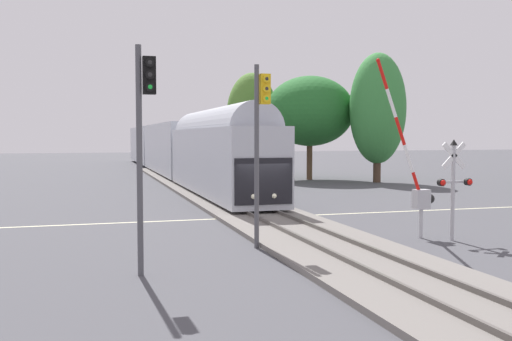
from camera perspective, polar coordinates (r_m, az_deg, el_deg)
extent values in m
plane|color=#47474C|center=(27.01, 0.59, -4.60)|extent=(220.00, 220.00, 0.00)
cube|color=beige|center=(27.01, 0.59, -4.59)|extent=(44.00, 0.20, 0.01)
cube|color=slate|center=(26.99, 0.59, -4.41)|extent=(4.40, 80.00, 0.18)
cube|color=#56514C|center=(26.78, -0.88, -4.13)|extent=(0.10, 80.00, 0.14)
cube|color=#56514C|center=(27.19, 2.04, -4.02)|extent=(0.10, 80.00, 0.14)
cube|color=#B2B7C1|center=(35.72, -3.69, 1.00)|extent=(3.00, 18.97, 3.90)
cube|color=black|center=(26.57, 0.76, -1.08)|extent=(2.76, 0.08, 2.15)
cylinder|color=#B2B7C1|center=(35.69, -3.70, 3.94)|extent=(2.76, 17.07, 2.76)
sphere|color=#F4F2CC|center=(26.48, -0.27, -2.58)|extent=(0.24, 0.24, 0.24)
sphere|color=#F4F2CC|center=(26.77, 1.79, -2.51)|extent=(0.24, 0.24, 0.24)
cube|color=#B7BCC6|center=(56.56, -8.34, 2.21)|extent=(3.00, 21.59, 4.60)
cube|color=black|center=(56.78, -6.83, 2.53)|extent=(0.04, 19.44, 0.90)
cube|color=red|center=(56.83, -6.81, 1.07)|extent=(0.04, 19.87, 0.36)
cube|color=#B7BCC6|center=(78.90, -10.58, 2.51)|extent=(3.00, 21.59, 4.60)
cube|color=black|center=(79.06, -9.49, 2.75)|extent=(0.04, 19.44, 0.90)
cube|color=red|center=(79.09, -9.47, 1.69)|extent=(0.04, 19.87, 0.36)
cylinder|color=#B7B7BC|center=(22.30, 15.88, -5.01)|extent=(0.14, 0.14, 1.10)
cube|color=#B7B7BC|center=(22.18, 15.92, -2.71)|extent=(0.56, 0.40, 0.70)
sphere|color=black|center=(22.37, 16.68, -2.67)|extent=(0.36, 0.36, 0.36)
cylinder|color=red|center=(22.04, 15.53, -1.44)|extent=(0.48, 0.12, 1.04)
cylinder|color=white|center=(21.79, 14.75, 1.15)|extent=(0.48, 0.12, 1.04)
cylinder|color=red|center=(21.59, 13.96, 3.79)|extent=(0.48, 0.12, 1.04)
cylinder|color=white|center=(21.44, 13.14, 6.47)|extent=(0.48, 0.12, 1.04)
cylinder|color=red|center=(21.34, 12.31, 9.18)|extent=(0.48, 0.12, 1.04)
sphere|color=red|center=(21.31, 11.88, 10.54)|extent=(0.14, 0.14, 0.14)
cylinder|color=#B2B2B7|center=(21.97, 18.75, -2.14)|extent=(0.14, 0.14, 3.42)
cube|color=white|center=(21.87, 18.85, 1.40)|extent=(0.98, 0.05, 0.98)
cube|color=white|center=(21.87, 18.85, 1.40)|extent=(0.98, 0.05, 0.98)
cube|color=#B2B2B7|center=(21.94, 18.77, -1.07)|extent=(1.10, 0.08, 0.08)
cylinder|color=black|center=(21.54, 17.72, -1.13)|extent=(0.26, 0.18, 0.26)
cylinder|color=black|center=(22.18, 20.09, -1.05)|extent=(0.26, 0.18, 0.26)
sphere|color=red|center=(21.46, 17.87, -1.15)|extent=(0.20, 0.20, 0.20)
sphere|color=red|center=(22.10, 20.24, -1.07)|extent=(0.20, 0.20, 0.20)
cone|color=black|center=(21.88, 18.84, 2.63)|extent=(0.28, 0.28, 0.22)
cylinder|color=#4C4C51|center=(15.80, -11.36, 0.89)|extent=(0.16, 0.16, 6.17)
cube|color=black|center=(15.90, -10.44, 9.16)|extent=(0.34, 0.26, 1.00)
sphere|color=#262626|center=(15.78, -10.40, 10.37)|extent=(0.20, 0.20, 0.20)
cylinder|color=black|center=(15.75, -10.39, 10.38)|extent=(0.24, 0.10, 0.24)
sphere|color=#262626|center=(15.75, -10.38, 9.22)|extent=(0.20, 0.20, 0.20)
cylinder|color=black|center=(15.72, -10.37, 9.23)|extent=(0.24, 0.10, 0.24)
sphere|color=green|center=(15.72, -10.37, 8.06)|extent=(0.20, 0.20, 0.20)
cylinder|color=black|center=(15.69, -10.36, 8.06)|extent=(0.24, 0.10, 0.24)
cylinder|color=#4C4C51|center=(19.33, 0.07, 1.32)|extent=(0.16, 0.16, 6.12)
cube|color=gold|center=(19.46, 0.87, 7.99)|extent=(0.34, 0.26, 1.00)
sphere|color=#262626|center=(19.35, 1.00, 8.97)|extent=(0.20, 0.20, 0.20)
cylinder|color=gold|center=(19.32, 1.03, 8.98)|extent=(0.24, 0.10, 0.24)
sphere|color=#262626|center=(19.32, 1.00, 8.03)|extent=(0.20, 0.20, 0.20)
cylinder|color=gold|center=(19.29, 1.03, 8.03)|extent=(0.24, 0.10, 0.24)
sphere|color=green|center=(19.29, 1.00, 7.08)|extent=(0.20, 0.20, 0.20)
cylinder|color=gold|center=(19.27, 1.02, 7.08)|extent=(0.24, 0.10, 0.24)
cylinder|color=brown|center=(50.28, 5.27, 1.18)|extent=(0.49, 0.49, 3.65)
ellipsoid|color=#236628|center=(50.29, 5.30, 5.83)|extent=(7.57, 7.57, 6.00)
cylinder|color=#4C3828|center=(48.17, 11.79, 0.43)|extent=(0.62, 0.62, 2.64)
ellipsoid|color=#38843D|center=(48.16, 11.85, 5.99)|extent=(4.53, 4.53, 8.94)
cylinder|color=#4C3828|center=(52.77, -0.40, 0.78)|extent=(0.54, 0.54, 2.70)
ellipsoid|color=#4C7A2D|center=(52.75, -0.40, 5.40)|extent=(4.61, 4.61, 7.72)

